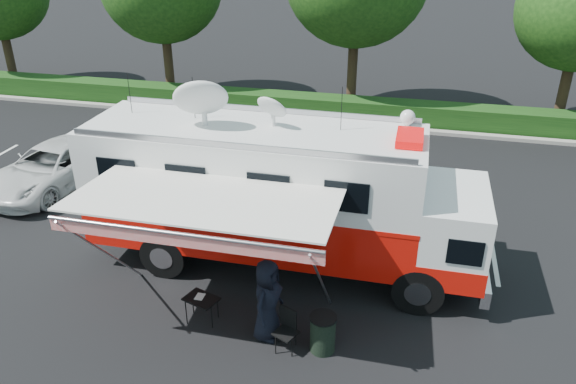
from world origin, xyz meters
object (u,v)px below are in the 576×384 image
Objects in this scene: white_suv at (56,186)px; folding_table at (201,300)px; command_truck at (280,195)px; trash_bin at (323,333)px.

white_suv is 5.92× the size of folding_table.
command_truck is 3.79m from trash_bin.
command_truck reaches higher than folding_table.
trash_bin is at bearing -21.58° from white_suv.
white_suv is at bearing 162.10° from command_truck.
white_suv reaches higher than folding_table.
command_truck is 11.50× the size of folding_table.
command_truck is 9.32m from white_suv.
folding_table is at bearing -28.59° from white_suv.
folding_table is (-1.16, -2.70, -1.48)m from command_truck.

